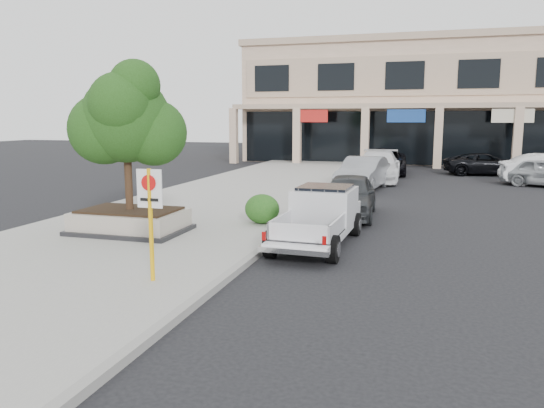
% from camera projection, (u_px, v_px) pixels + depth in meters
% --- Properties ---
extents(ground, '(120.00, 120.00, 0.00)m').
position_uv_depth(ground, '(309.00, 272.00, 11.99)').
color(ground, black).
rests_on(ground, ground).
extents(sidewalk, '(8.00, 52.00, 0.15)m').
position_uv_depth(sidewalk, '(197.00, 212.00, 19.20)').
color(sidewalk, gray).
rests_on(sidewalk, ground).
extents(curb, '(0.20, 52.00, 0.15)m').
position_uv_depth(curb, '(303.00, 218.00, 18.09)').
color(curb, gray).
rests_on(curb, ground).
extents(strip_mall, '(40.55, 12.43, 9.50)m').
position_uv_depth(strip_mall, '(506.00, 101.00, 41.07)').
color(strip_mall, tan).
rests_on(strip_mall, ground).
extents(planter, '(3.20, 2.20, 0.68)m').
position_uv_depth(planter, '(130.00, 221.00, 15.47)').
color(planter, black).
rests_on(planter, sidewalk).
extents(planter_tree, '(2.90, 2.55, 4.00)m').
position_uv_depth(planter_tree, '(133.00, 119.00, 15.10)').
color(planter_tree, '#322313').
rests_on(planter_tree, planter).
extents(no_parking_sign, '(0.55, 0.09, 2.30)m').
position_uv_depth(no_parking_sign, '(150.00, 209.00, 10.63)').
color(no_parking_sign, '#FBB60D').
rests_on(no_parking_sign, sidewalk).
extents(hedge, '(1.10, 0.99, 0.93)m').
position_uv_depth(hedge, '(262.00, 209.00, 16.66)').
color(hedge, '#1A4D16').
rests_on(hedge, sidewalk).
extents(pickup_truck, '(1.98, 4.96, 1.54)m').
position_uv_depth(pickup_truck, '(317.00, 218.00, 14.37)').
color(pickup_truck, silver).
rests_on(pickup_truck, ground).
extents(curb_car_a, '(2.07, 4.55, 1.52)m').
position_uv_depth(curb_car_a, '(349.00, 195.00, 18.62)').
color(curb_car_a, '#2D3032').
rests_on(curb_car_a, ground).
extents(curb_car_b, '(2.27, 5.01, 1.59)m').
position_uv_depth(curb_car_b, '(363.00, 174.00, 25.58)').
color(curb_car_b, gray).
rests_on(curb_car_b, ground).
extents(curb_car_c, '(2.53, 5.81, 1.66)m').
position_uv_depth(curb_car_c, '(378.00, 166.00, 29.20)').
color(curb_car_c, silver).
rests_on(curb_car_c, ground).
extents(curb_car_d, '(2.90, 5.77, 1.57)m').
position_uv_depth(curb_car_d, '(385.00, 162.00, 32.79)').
color(curb_car_d, black).
rests_on(curb_car_d, ground).
extents(lot_car_d, '(5.15, 3.13, 1.34)m').
position_uv_depth(lot_car_d, '(485.00, 164.00, 32.38)').
color(lot_car_d, black).
rests_on(lot_car_d, ground).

